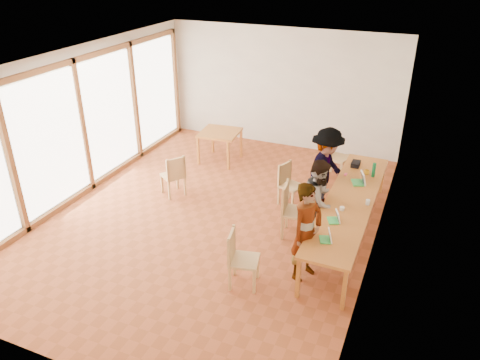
# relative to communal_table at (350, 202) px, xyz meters

# --- Properties ---
(ground) EXTENTS (8.00, 8.00, 0.00)m
(ground) POSITION_rel_communal_table_xyz_m (-2.50, -0.31, -0.70)
(ground) COLOR #A24C27
(ground) RESTS_ON ground
(wall_back) EXTENTS (6.00, 0.10, 3.00)m
(wall_back) POSITION_rel_communal_table_xyz_m (-2.50, 3.69, 0.80)
(wall_back) COLOR beige
(wall_back) RESTS_ON ground
(wall_front) EXTENTS (6.00, 0.10, 3.00)m
(wall_front) POSITION_rel_communal_table_xyz_m (-2.50, -4.31, 0.80)
(wall_front) COLOR beige
(wall_front) RESTS_ON ground
(wall_right) EXTENTS (0.10, 8.00, 3.00)m
(wall_right) POSITION_rel_communal_table_xyz_m (0.50, -0.31, 0.80)
(wall_right) COLOR beige
(wall_right) RESTS_ON ground
(window_wall) EXTENTS (0.10, 8.00, 3.00)m
(window_wall) POSITION_rel_communal_table_xyz_m (-5.46, -0.31, 0.80)
(window_wall) COLOR white
(window_wall) RESTS_ON ground
(ceiling) EXTENTS (6.00, 8.00, 0.04)m
(ceiling) POSITION_rel_communal_table_xyz_m (-2.50, -0.31, 2.32)
(ceiling) COLOR white
(ceiling) RESTS_ON wall_back
(communal_table) EXTENTS (0.80, 4.00, 0.75)m
(communal_table) POSITION_rel_communal_table_xyz_m (0.00, 0.00, 0.00)
(communal_table) COLOR #B57228
(communal_table) RESTS_ON ground
(side_table) EXTENTS (0.90, 0.90, 0.75)m
(side_table) POSITION_rel_communal_table_xyz_m (-3.51, 2.11, -0.03)
(side_table) COLOR #B57228
(side_table) RESTS_ON ground
(chair_near) EXTENTS (0.52, 0.52, 0.50)m
(chair_near) POSITION_rel_communal_table_xyz_m (-1.28, -1.99, -0.13)
(chair_near) COLOR tan
(chair_near) RESTS_ON ground
(chair_mid) EXTENTS (0.52, 0.52, 0.54)m
(chair_mid) POSITION_rel_communal_table_xyz_m (-0.97, -0.36, -0.08)
(chair_mid) COLOR tan
(chair_mid) RESTS_ON ground
(chair_far) EXTENTS (0.52, 0.52, 0.46)m
(chair_far) POSITION_rel_communal_table_xyz_m (-1.37, 0.75, -0.17)
(chair_far) COLOR tan
(chair_far) RESTS_ON ground
(chair_empty) EXTENTS (0.57, 0.57, 0.54)m
(chair_empty) POSITION_rel_communal_table_xyz_m (-0.82, 2.31, -0.08)
(chair_empty) COLOR tan
(chair_empty) RESTS_ON ground
(chair_spare) EXTENTS (0.59, 0.59, 0.48)m
(chair_spare) POSITION_rel_communal_table_xyz_m (-3.60, 0.11, -0.15)
(chair_spare) COLOR tan
(chair_spare) RESTS_ON ground
(person_near) EXTENTS (0.60, 0.70, 1.63)m
(person_near) POSITION_rel_communal_table_xyz_m (-0.40, -1.40, 0.11)
(person_near) COLOR gray
(person_near) RESTS_ON ground
(person_mid) EXTENTS (0.65, 0.79, 1.52)m
(person_mid) POSITION_rel_communal_table_xyz_m (-0.48, -0.26, 0.06)
(person_mid) COLOR gray
(person_mid) RESTS_ON ground
(person_far) EXTENTS (0.89, 1.23, 1.72)m
(person_far) POSITION_rel_communal_table_xyz_m (-0.62, 0.74, 0.16)
(person_far) COLOR gray
(person_far) RESTS_ON ground
(laptop_near) EXTENTS (0.24, 0.26, 0.18)m
(laptop_near) POSITION_rel_communal_table_xyz_m (-0.07, -1.40, 0.10)
(laptop_near) COLOR green
(laptop_near) RESTS_ON communal_table
(laptop_mid) EXTENTS (0.26, 0.27, 0.18)m
(laptop_mid) POSITION_rel_communal_table_xyz_m (-0.08, -0.81, 0.10)
(laptop_mid) COLOR green
(laptop_mid) RESTS_ON communal_table
(laptop_far) EXTENTS (0.31, 0.33, 0.23)m
(laptop_far) POSITION_rel_communal_table_xyz_m (0.05, 0.69, 0.11)
(laptop_far) COLOR green
(laptop_far) RESTS_ON communal_table
(yellow_mug) EXTENTS (0.12, 0.12, 0.09)m
(yellow_mug) POSITION_rel_communal_table_xyz_m (0.09, 1.13, 0.09)
(yellow_mug) COLOR yellow
(yellow_mug) RESTS_ON communal_table
(green_bottle) EXTENTS (0.07, 0.07, 0.28)m
(green_bottle) POSITION_rel_communal_table_xyz_m (0.23, 1.08, 0.19)
(green_bottle) COLOR #126A37
(green_bottle) RESTS_ON communal_table
(clear_glass) EXTENTS (0.07, 0.07, 0.09)m
(clear_glass) POSITION_rel_communal_table_xyz_m (0.31, -0.06, 0.09)
(clear_glass) COLOR silver
(clear_glass) RESTS_ON communal_table
(condiment_cup) EXTENTS (0.08, 0.08, 0.06)m
(condiment_cup) POSITION_rel_communal_table_xyz_m (-0.05, -0.42, 0.08)
(condiment_cup) COLOR white
(condiment_cup) RESTS_ON communal_table
(pink_phone) EXTENTS (0.05, 0.10, 0.01)m
(pink_phone) POSITION_rel_communal_table_xyz_m (-0.27, 0.96, 0.05)
(pink_phone) COLOR #F53D69
(pink_phone) RESTS_ON communal_table
(black_pouch) EXTENTS (0.16, 0.26, 0.09)m
(black_pouch) POSITION_rel_communal_table_xyz_m (-0.17, 1.43, 0.09)
(black_pouch) COLOR black
(black_pouch) RESTS_ON communal_table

